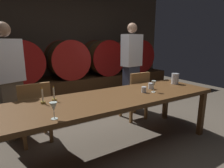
{
  "coord_description": "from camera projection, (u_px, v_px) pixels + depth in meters",
  "views": [
    {
      "loc": [
        -1.41,
        -1.92,
        1.4
      ],
      "look_at": [
        -0.08,
        0.27,
        0.81
      ],
      "focal_mm": 29.61,
      "sensor_mm": 36.0,
      "label": 1
    }
  ],
  "objects": [
    {
      "name": "ground_plane",
      "position": [
        127.0,
        143.0,
        2.62
      ],
      "size": [
        8.73,
        8.73,
        0.0
      ],
      "primitive_type": "plane",
      "color": "brown"
    },
    {
      "name": "back_wall",
      "position": [
        59.0,
        38.0,
        4.95
      ],
      "size": [
        6.72,
        0.24,
        2.98
      ],
      "primitive_type": "cube",
      "color": "#473A2D",
      "rests_on": "ground"
    },
    {
      "name": "barrel_shelf",
      "position": [
        67.0,
        87.0,
        4.77
      ],
      "size": [
        6.05,
        0.9,
        0.5
      ],
      "primitive_type": "cube",
      "color": "#4C2D16",
      "rests_on": "ground"
    },
    {
      "name": "wine_barrel_left",
      "position": [
        20.0,
        62.0,
        4.09
      ],
      "size": [
        0.95,
        0.86,
        0.95
      ],
      "color": "brown",
      "rests_on": "barrel_shelf"
    },
    {
      "name": "wine_barrel_center",
      "position": [
        67.0,
        59.0,
        4.62
      ],
      "size": [
        0.95,
        0.86,
        0.95
      ],
      "color": "#513319",
      "rests_on": "barrel_shelf"
    },
    {
      "name": "wine_barrel_right",
      "position": [
        102.0,
        58.0,
        5.13
      ],
      "size": [
        0.95,
        0.86,
        0.95
      ],
      "color": "brown",
      "rests_on": "barrel_shelf"
    },
    {
      "name": "wine_barrel_far_right",
      "position": [
        133.0,
        56.0,
        5.67
      ],
      "size": [
        0.95,
        0.86,
        0.95
      ],
      "color": "brown",
      "rests_on": "barrel_shelf"
    },
    {
      "name": "dining_table",
      "position": [
        112.0,
        101.0,
        2.33
      ],
      "size": [
        2.89,
        0.83,
        0.73
      ],
      "color": "brown",
      "rests_on": "ground"
    },
    {
      "name": "chair_left",
      "position": [
        35.0,
        110.0,
        2.52
      ],
      "size": [
        0.42,
        0.42,
        0.88
      ],
      "rotation": [
        0.0,
        0.0,
        3.19
      ],
      "color": "olive",
      "rests_on": "ground"
    },
    {
      "name": "chair_right",
      "position": [
        136.0,
        93.0,
        3.33
      ],
      "size": [
        0.41,
        0.41,
        0.88
      ],
      "rotation": [
        0.0,
        0.0,
        3.13
      ],
      "color": "olive",
      "rests_on": "ground"
    },
    {
      "name": "guest_left",
      "position": [
        9.0,
        82.0,
        2.58
      ],
      "size": [
        0.44,
        0.36,
        1.66
      ],
      "rotation": [
        0.0,
        0.0,
        3.5
      ],
      "color": "brown",
      "rests_on": "ground"
    },
    {
      "name": "guest_right",
      "position": [
        131.0,
        67.0,
        3.74
      ],
      "size": [
        0.41,
        0.28,
        1.75
      ],
      "rotation": [
        0.0,
        0.0,
        3.26
      ],
      "color": "#33384C",
      "rests_on": "ground"
    },
    {
      "name": "candle_left",
      "position": [
        43.0,
        99.0,
        2.05
      ],
      "size": [
        0.05,
        0.05,
        0.19
      ],
      "color": "olive",
      "rests_on": "dining_table"
    },
    {
      "name": "candle_right",
      "position": [
        54.0,
        97.0,
        2.15
      ],
      "size": [
        0.05,
        0.05,
        0.18
      ],
      "color": "olive",
      "rests_on": "dining_table"
    },
    {
      "name": "pitcher",
      "position": [
        175.0,
        79.0,
        3.0
      ],
      "size": [
        0.11,
        0.11,
        0.17
      ],
      "color": "silver",
      "rests_on": "dining_table"
    },
    {
      "name": "wine_glass_center",
      "position": [
        54.0,
        107.0,
        1.63
      ],
      "size": [
        0.07,
        0.07,
        0.16
      ],
      "color": "silver",
      "rests_on": "dining_table"
    },
    {
      "name": "wine_glass_right",
      "position": [
        154.0,
        84.0,
        2.5
      ],
      "size": [
        0.06,
        0.06,
        0.16
      ],
      "color": "silver",
      "rests_on": "dining_table"
    },
    {
      "name": "cup_left",
      "position": [
        144.0,
        90.0,
        2.5
      ],
      "size": [
        0.07,
        0.07,
        0.08
      ],
      "primitive_type": "cylinder",
      "color": "silver",
      "rests_on": "dining_table"
    },
    {
      "name": "cup_right",
      "position": [
        151.0,
        86.0,
        2.69
      ],
      "size": [
        0.08,
        0.08,
        0.09
      ],
      "primitive_type": "cylinder",
      "color": "silver",
      "rests_on": "dining_table"
    }
  ]
}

